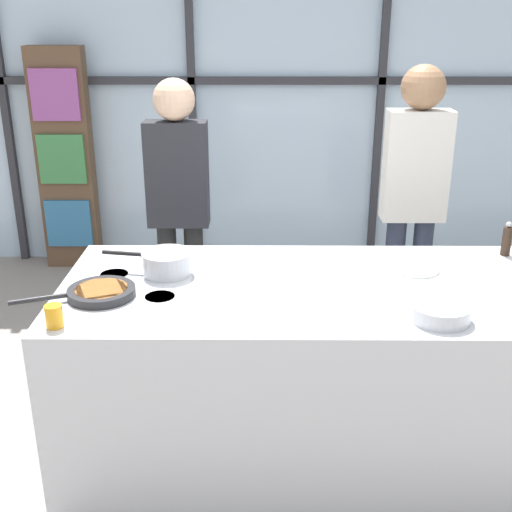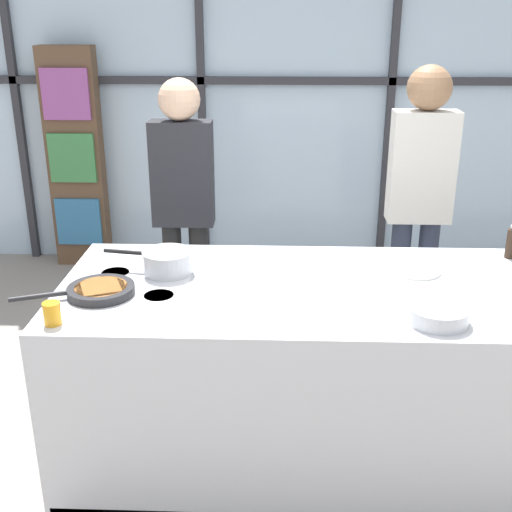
# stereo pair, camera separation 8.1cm
# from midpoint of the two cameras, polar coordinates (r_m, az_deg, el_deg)

# --- Properties ---
(ground_plane) EXTENTS (18.00, 18.00, 0.00)m
(ground_plane) POSITION_cam_midpoint_polar(r_m,az_deg,el_deg) (3.35, 3.39, -17.21)
(ground_plane) COLOR gray
(back_window_wall) EXTENTS (6.40, 0.10, 2.80)m
(back_window_wall) POSITION_cam_midpoint_polar(r_m,az_deg,el_deg) (5.42, 2.24, 13.94)
(back_window_wall) COLOR silver
(back_window_wall) RESTS_ON ground_plane
(bookshelf) EXTENTS (0.45, 0.19, 1.82)m
(bookshelf) POSITION_cam_midpoint_polar(r_m,az_deg,el_deg) (5.56, -17.00, 8.07)
(bookshelf) COLOR brown
(bookshelf) RESTS_ON ground_plane
(demo_island) EXTENTS (2.22, 1.02, 0.92)m
(demo_island) POSITION_cam_midpoint_polar(r_m,az_deg,el_deg) (3.09, 3.55, -10.49)
(demo_island) COLOR silver
(demo_island) RESTS_ON ground_plane
(spectator_far_left) EXTENTS (0.36, 0.24, 1.72)m
(spectator_far_left) POSITION_cam_midpoint_polar(r_m,az_deg,el_deg) (3.87, -7.52, 5.04)
(spectator_far_left) COLOR black
(spectator_far_left) RESTS_ON ground_plane
(spectator_center_left) EXTENTS (0.37, 0.25, 1.80)m
(spectator_center_left) POSITION_cam_midpoint_polar(r_m,az_deg,el_deg) (3.92, 13.28, 5.61)
(spectator_center_left) COLOR #232838
(spectator_center_left) RESTS_ON ground_plane
(frying_pan) EXTENTS (0.50, 0.29, 0.04)m
(frying_pan) POSITION_cam_midpoint_polar(r_m,az_deg,el_deg) (2.84, -14.53, -3.12)
(frying_pan) COLOR #232326
(frying_pan) RESTS_ON demo_island
(saucepan) EXTENTS (0.43, 0.23, 0.11)m
(saucepan) POSITION_cam_midpoint_polar(r_m,az_deg,el_deg) (3.00, -8.73, -0.56)
(saucepan) COLOR silver
(saucepan) RESTS_ON demo_island
(white_plate) EXTENTS (0.22, 0.22, 0.01)m
(white_plate) POSITION_cam_midpoint_polar(r_m,az_deg,el_deg) (3.11, 13.22, -1.10)
(white_plate) COLOR white
(white_plate) RESTS_ON demo_island
(mixing_bowl) EXTENTS (0.24, 0.24, 0.07)m
(mixing_bowl) POSITION_cam_midpoint_polar(r_m,az_deg,el_deg) (2.64, 15.18, -4.75)
(mixing_bowl) COLOR silver
(mixing_bowl) RESTS_ON demo_island
(pepper_grinder) EXTENTS (0.05, 0.05, 0.17)m
(pepper_grinder) POSITION_cam_midpoint_polar(r_m,az_deg,el_deg) (3.41, 20.76, 1.33)
(pepper_grinder) COLOR #332319
(pepper_grinder) RESTS_ON demo_island
(juice_glass_near) EXTENTS (0.07, 0.07, 0.09)m
(juice_glass_near) POSITION_cam_midpoint_polar(r_m,az_deg,el_deg) (2.62, -18.36, -5.10)
(juice_glass_near) COLOR orange
(juice_glass_near) RESTS_ON demo_island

